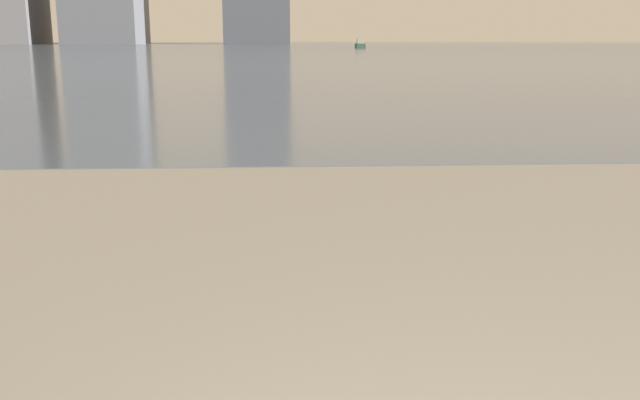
# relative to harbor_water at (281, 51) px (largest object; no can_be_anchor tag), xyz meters

# --- Properties ---
(harbor_water) EXTENTS (180.00, 110.00, 0.01)m
(harbor_water) POSITION_rel_harbor_water_xyz_m (0.00, 0.00, 0.00)
(harbor_water) COLOR slate
(harbor_water) RESTS_ON ground_plane
(harbor_boat_3) EXTENTS (0.98, 2.70, 1.01)m
(harbor_boat_3) POSITION_rel_harbor_water_xyz_m (8.50, 15.17, 0.36)
(harbor_boat_3) COLOR #335647
(harbor_boat_3) RESTS_ON harbor_water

